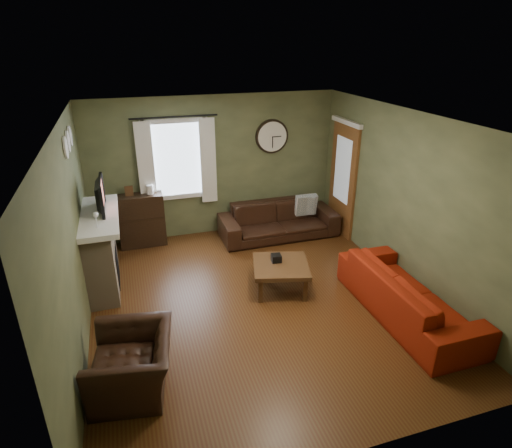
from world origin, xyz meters
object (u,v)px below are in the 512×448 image
object	(u,v)px
sofa_red	(407,294)
coffee_table	(281,277)
bookshelf	(142,220)
armchair	(132,364)
sofa_brown	(278,220)

from	to	relation	value
sofa_red	coffee_table	distance (m)	1.80
bookshelf	armchair	distance (m)	3.58
sofa_brown	coffee_table	world-z (taller)	sofa_brown
sofa_brown	sofa_red	distance (m)	3.02
bookshelf	coffee_table	bearing A→B (deg)	-49.60
bookshelf	armchair	size ratio (longest dim) A/B	0.99
coffee_table	sofa_brown	bearing A→B (deg)	70.73
sofa_red	sofa_brown	bearing A→B (deg)	14.90
sofa_brown	coffee_table	size ratio (longest dim) A/B	2.73
sofa_brown	sofa_red	bearing A→B (deg)	-75.10
sofa_brown	armchair	world-z (taller)	sofa_brown
bookshelf	sofa_red	world-z (taller)	bookshelf
sofa_brown	sofa_red	xyz separation A→B (m)	(0.78, -2.92, 0.01)
sofa_red	coffee_table	size ratio (longest dim) A/B	2.83
bookshelf	sofa_brown	xyz separation A→B (m)	(2.49, -0.40, -0.16)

